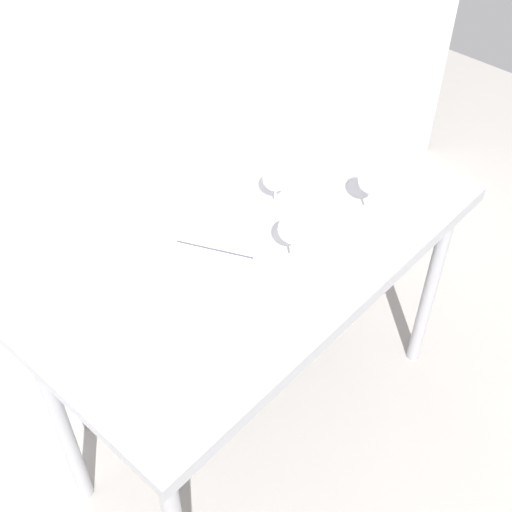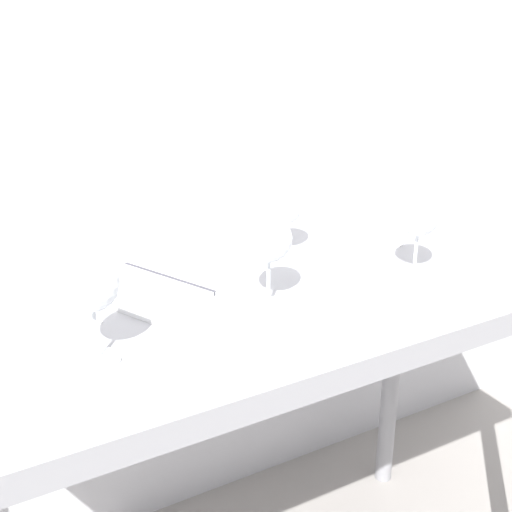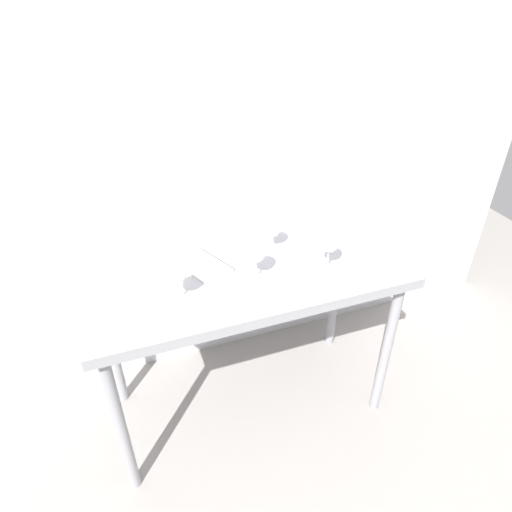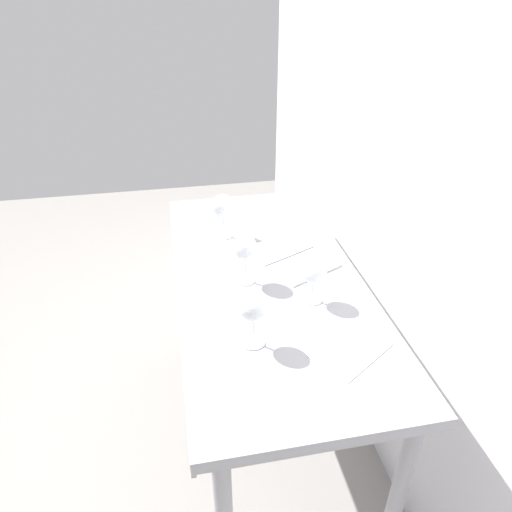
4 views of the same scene
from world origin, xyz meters
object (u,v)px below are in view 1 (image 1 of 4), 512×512
object	(u,v)px
wine_glass_near_right	(371,182)
wine_glass_far_right	(276,179)
tasting_sheet_lower	(139,305)
wine_glass_near_left	(214,304)
wine_glass_near_center	(293,230)
tasting_sheet_upper	(315,165)
open_notebook	(215,251)

from	to	relation	value
wine_glass_near_right	wine_glass_far_right	bearing A→B (deg)	125.71
tasting_sheet_lower	wine_glass_near_left	bearing A→B (deg)	-80.87
wine_glass_near_center	wine_glass_near_right	xyz separation A→B (m)	(0.32, -0.03, -0.00)
tasting_sheet_lower	wine_glass_far_right	bearing A→B (deg)	-6.24
wine_glass_near_right	tasting_sheet_upper	size ratio (longest dim) A/B	0.77
wine_glass_near_center	wine_glass_far_right	size ratio (longest dim) A/B	1.15
wine_glass_near_left	wine_glass_near_center	distance (m)	0.34
wine_glass_near_right	tasting_sheet_lower	xyz separation A→B (m)	(-0.72, 0.23, -0.12)
wine_glass_near_center	tasting_sheet_upper	size ratio (longest dim) A/B	0.79
wine_glass_near_left	wine_glass_far_right	distance (m)	0.54
wine_glass_far_right	tasting_sheet_lower	world-z (taller)	wine_glass_far_right
wine_glass_near_left	wine_glass_near_right	size ratio (longest dim) A/B	1.07
wine_glass_near_center	wine_glass_far_right	xyz separation A→B (m)	(0.16, 0.20, -0.02)
open_notebook	tasting_sheet_upper	xyz separation A→B (m)	(0.52, 0.04, -0.00)
open_notebook	tasting_sheet_upper	distance (m)	0.52
wine_glass_near_right	wine_glass_near_left	bearing A→B (deg)	179.95
wine_glass_near_right	wine_glass_far_right	size ratio (longest dim) A/B	1.12
wine_glass_near_center	open_notebook	distance (m)	0.26
wine_glass_far_right	tasting_sheet_upper	bearing A→B (deg)	9.15
wine_glass_far_right	open_notebook	size ratio (longest dim) A/B	0.40
wine_glass_far_right	open_notebook	bearing A→B (deg)	-179.41
wine_glass_far_right	open_notebook	xyz separation A→B (m)	(-0.27, -0.00, -0.10)
wine_glass_near_left	open_notebook	distance (m)	0.34
tasting_sheet_lower	wine_glass_near_center	bearing A→B (deg)	-32.74
open_notebook	tasting_sheet_lower	xyz separation A→B (m)	(-0.28, 0.01, -0.00)
wine_glass_near_right	tasting_sheet_lower	world-z (taller)	wine_glass_near_right
wine_glass_near_center	wine_glass_near_right	world-z (taller)	wine_glass_near_center
wine_glass_near_left	open_notebook	world-z (taller)	wine_glass_near_left
open_notebook	tasting_sheet_upper	size ratio (longest dim) A/B	1.71
wine_glass_near_left	tasting_sheet_lower	size ratio (longest dim) A/B	0.73
wine_glass_near_left	wine_glass_near_right	world-z (taller)	wine_glass_near_left
wine_glass_near_left	wine_glass_near_center	world-z (taller)	wine_glass_near_left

